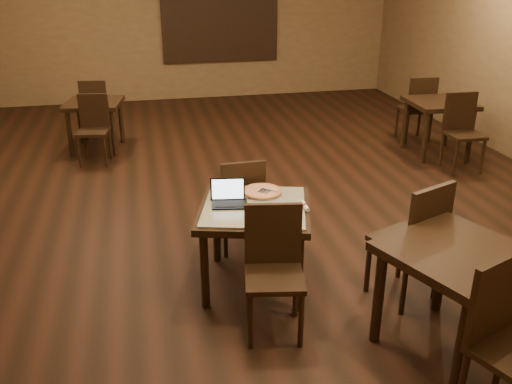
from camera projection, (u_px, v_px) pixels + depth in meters
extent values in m
plane|color=black|center=(245.00, 188.00, 6.84)|extent=(10.00, 10.00, 0.00)
cube|color=olive|center=(195.00, 23.00, 10.73)|extent=(8.00, 0.02, 3.00)
cube|color=#285D93|center=(220.00, 20.00, 10.79)|extent=(2.20, 0.04, 1.50)
cube|color=black|center=(220.00, 20.00, 10.76)|extent=(2.34, 0.02, 1.64)
cylinder|color=black|center=(205.00, 270.00, 4.37)|extent=(0.07, 0.07, 0.71)
cylinder|color=black|center=(217.00, 227.00, 5.07)|extent=(0.07, 0.07, 0.71)
cylinder|color=black|center=(299.00, 273.00, 4.33)|extent=(0.07, 0.07, 0.71)
cylinder|color=black|center=(298.00, 229.00, 5.03)|extent=(0.07, 0.07, 0.71)
cube|color=black|center=(254.00, 210.00, 4.56)|extent=(1.14, 1.14, 0.06)
cube|color=#1B59B0|center=(254.00, 206.00, 4.54)|extent=(1.04, 1.04, 0.02)
cylinder|color=black|center=(250.00, 322.00, 3.94)|extent=(0.04, 0.04, 0.46)
cylinder|color=black|center=(249.00, 293.00, 4.28)|extent=(0.04, 0.04, 0.46)
cylinder|color=black|center=(301.00, 321.00, 3.96)|extent=(0.04, 0.04, 0.46)
cylinder|color=black|center=(296.00, 292.00, 4.30)|extent=(0.04, 0.04, 0.46)
cube|color=black|center=(274.00, 278.00, 4.02)|extent=(0.50, 0.50, 0.04)
cube|color=black|center=(273.00, 234.00, 4.09)|extent=(0.43, 0.12, 0.50)
cylinder|color=black|center=(253.00, 216.00, 5.58)|extent=(0.04, 0.04, 0.45)
cylinder|color=black|center=(262.00, 232.00, 5.26)|extent=(0.04, 0.04, 0.45)
cylinder|color=black|center=(218.00, 220.00, 5.50)|extent=(0.04, 0.04, 0.45)
cylinder|color=black|center=(226.00, 236.00, 5.18)|extent=(0.04, 0.04, 0.45)
cube|color=black|center=(239.00, 204.00, 5.28)|extent=(0.43, 0.43, 0.04)
cube|color=black|center=(244.00, 186.00, 5.01)|extent=(0.42, 0.06, 0.48)
cube|color=black|center=(230.00, 204.00, 4.54)|extent=(0.32, 0.25, 0.01)
cube|color=black|center=(228.00, 189.00, 4.59)|extent=(0.30, 0.09, 0.19)
cube|color=#C8E6FD|center=(228.00, 189.00, 4.59)|extent=(0.27, 0.07, 0.17)
cylinder|color=white|center=(285.00, 211.00, 4.42)|extent=(0.28, 0.28, 0.02)
cylinder|color=silver|center=(262.00, 193.00, 4.78)|extent=(0.37, 0.37, 0.01)
cylinder|color=beige|center=(262.00, 191.00, 4.77)|extent=(0.34, 0.34, 0.02)
torus|color=#B37039|center=(262.00, 191.00, 4.77)|extent=(0.35, 0.35, 0.02)
cube|color=silver|center=(265.00, 191.00, 4.75)|extent=(0.24, 0.23, 0.01)
cylinder|color=white|center=(305.00, 206.00, 4.48)|extent=(0.04, 0.17, 0.04)
cylinder|color=maroon|center=(305.00, 206.00, 4.48)|extent=(0.04, 0.03, 0.04)
cylinder|color=black|center=(425.00, 137.00, 7.54)|extent=(0.07, 0.07, 0.76)
cylinder|color=black|center=(405.00, 124.00, 8.16)|extent=(0.07, 0.07, 0.76)
cylinder|color=black|center=(470.00, 135.00, 7.65)|extent=(0.07, 0.07, 0.76)
cylinder|color=black|center=(447.00, 122.00, 8.27)|extent=(0.07, 0.07, 0.76)
cube|color=black|center=(440.00, 103.00, 7.75)|extent=(0.89, 0.89, 0.06)
cylinder|color=black|center=(455.00, 159.00, 7.14)|extent=(0.04, 0.04, 0.48)
cylinder|color=black|center=(442.00, 150.00, 7.48)|extent=(0.04, 0.04, 0.48)
cylinder|color=black|center=(482.00, 157.00, 7.19)|extent=(0.04, 0.04, 0.48)
cylinder|color=black|center=(467.00, 148.00, 7.54)|extent=(0.04, 0.04, 0.48)
cube|color=black|center=(464.00, 135.00, 7.24)|extent=(0.47, 0.47, 0.04)
cube|color=black|center=(460.00, 111.00, 7.31)|extent=(0.45, 0.06, 0.51)
cylinder|color=black|center=(419.00, 121.00, 8.78)|extent=(0.04, 0.04, 0.48)
cylinder|color=black|center=(430.00, 128.00, 8.44)|extent=(0.04, 0.04, 0.48)
cylinder|color=black|center=(397.00, 123.00, 8.73)|extent=(0.04, 0.04, 0.48)
cylinder|color=black|center=(407.00, 129.00, 8.38)|extent=(0.04, 0.04, 0.48)
cube|color=black|center=(415.00, 109.00, 8.48)|extent=(0.47, 0.47, 0.04)
cube|color=black|center=(423.00, 95.00, 8.18)|extent=(0.45, 0.06, 0.51)
cylinder|color=black|center=(70.00, 133.00, 7.82)|extent=(0.07, 0.07, 0.70)
cylinder|color=black|center=(80.00, 121.00, 8.39)|extent=(0.07, 0.07, 0.70)
cylinder|color=black|center=(114.00, 133.00, 7.85)|extent=(0.07, 0.07, 0.70)
cylinder|color=black|center=(121.00, 121.00, 8.42)|extent=(0.07, 0.07, 0.70)
cube|color=black|center=(93.00, 103.00, 7.98)|extent=(0.90, 0.90, 0.06)
cylinder|color=black|center=(79.00, 153.00, 7.43)|extent=(0.04, 0.04, 0.44)
cylinder|color=black|center=(85.00, 145.00, 7.75)|extent=(0.04, 0.04, 0.44)
cylinder|color=black|center=(105.00, 152.00, 7.44)|extent=(0.04, 0.04, 0.44)
cylinder|color=black|center=(110.00, 144.00, 7.77)|extent=(0.04, 0.04, 0.44)
cube|color=black|center=(93.00, 132.00, 7.50)|extent=(0.47, 0.47, 0.04)
cube|color=black|center=(94.00, 110.00, 7.57)|extent=(0.41, 0.11, 0.47)
cylinder|color=black|center=(112.00, 120.00, 8.91)|extent=(0.04, 0.04, 0.44)
cylinder|color=black|center=(108.00, 126.00, 8.59)|extent=(0.04, 0.04, 0.44)
cylinder|color=black|center=(91.00, 121.00, 8.90)|extent=(0.04, 0.04, 0.44)
cylinder|color=black|center=(86.00, 127.00, 8.57)|extent=(0.04, 0.04, 0.44)
cube|color=black|center=(98.00, 109.00, 8.65)|extent=(0.47, 0.47, 0.04)
cube|color=black|center=(93.00, 96.00, 8.37)|extent=(0.41, 0.11, 0.47)
cylinder|color=black|center=(461.00, 349.00, 3.42)|extent=(0.08, 0.08, 0.79)
cylinder|color=black|center=(379.00, 296.00, 3.96)|extent=(0.08, 0.08, 0.79)
cylinder|color=black|center=(442.00, 268.00, 4.33)|extent=(0.08, 0.08, 0.79)
cube|color=black|center=(459.00, 254.00, 3.71)|extent=(1.15, 1.15, 0.07)
cylinder|color=black|center=(500.00, 360.00, 3.54)|extent=(0.04, 0.04, 0.50)
cube|color=black|center=(496.00, 297.00, 3.22)|extent=(0.45, 0.21, 0.53)
cylinder|color=black|center=(400.00, 253.00, 4.83)|extent=(0.04, 0.04, 0.50)
cylinder|color=black|center=(437.00, 273.00, 4.53)|extent=(0.04, 0.04, 0.50)
cylinder|color=black|center=(368.00, 266.00, 4.63)|extent=(0.04, 0.04, 0.50)
cylinder|color=black|center=(404.00, 287.00, 4.32)|extent=(0.04, 0.04, 0.50)
cube|color=black|center=(406.00, 241.00, 4.47)|extent=(0.61, 0.61, 0.04)
cube|color=black|center=(431.00, 219.00, 4.20)|extent=(0.45, 0.21, 0.53)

